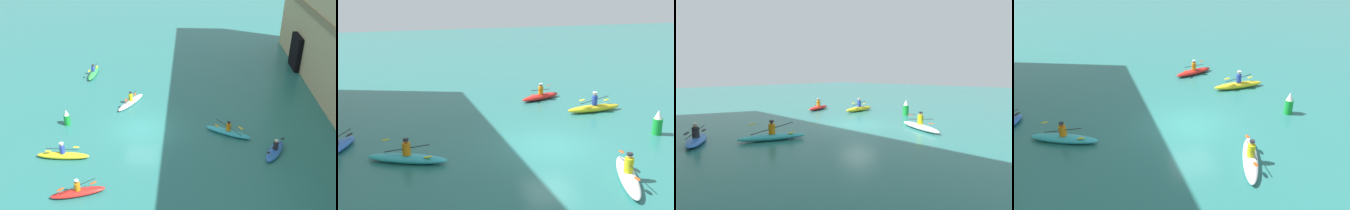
{
  "view_description": "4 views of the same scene",
  "coord_description": "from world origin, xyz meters",
  "views": [
    {
      "loc": [
        24.29,
        3.43,
        15.1
      ],
      "look_at": [
        -0.28,
        2.06,
        2.02
      ],
      "focal_mm": 40.0,
      "sensor_mm": 36.0,
      "label": 1
    },
    {
      "loc": [
        -14.93,
        7.32,
        6.99
      ],
      "look_at": [
        0.37,
        2.11,
        2.12
      ],
      "focal_mm": 40.0,
      "sensor_mm": 36.0,
      "label": 2
    },
    {
      "loc": [
        -11.92,
        13.79,
        3.58
      ],
      "look_at": [
        0.02,
        1.39,
        1.47
      ],
      "focal_mm": 28.0,
      "sensor_mm": 36.0,
      "label": 3
    },
    {
      "loc": [
        -14.74,
        5.28,
        8.66
      ],
      "look_at": [
        0.35,
        0.44,
        1.12
      ],
      "focal_mm": 35.0,
      "sensor_mm": 36.0,
      "label": 4
    }
  ],
  "objects": [
    {
      "name": "kayak_white",
      "position": [
        -4.08,
        -1.36,
        0.23
      ],
      "size": [
        3.52,
        2.16,
        1.14
      ],
      "rotation": [
        0.0,
        0.0,
        2.69
      ],
      "color": "white",
      "rests_on": "ground"
    },
    {
      "name": "kayak_blue",
      "position": [
        2.57,
        9.64,
        0.21
      ],
      "size": [
        2.94,
        2.08,
        1.06
      ],
      "rotation": [
        0.0,
        0.0,
        2.65
      ],
      "color": "blue",
      "rests_on": "ground"
    },
    {
      "name": "kayak_cyan",
      "position": [
        0.34,
        6.61,
        0.22
      ],
      "size": [
        2.18,
        3.5,
        1.08
      ],
      "rotation": [
        0.0,
        0.0,
        1.12
      ],
      "color": "#33B2C6",
      "rests_on": "ground"
    },
    {
      "name": "kayak_red",
      "position": [
        7.56,
        -2.82,
        0.24
      ],
      "size": [
        1.63,
        3.24,
        1.11
      ],
      "rotation": [
        0.0,
        0.0,
        1.88
      ],
      "color": "red",
      "rests_on": "ground"
    },
    {
      "name": "ground_plane",
      "position": [
        0.0,
        0.0,
        0.0
      ],
      "size": [
        120.0,
        120.0,
        0.0
      ],
      "primitive_type": "plane",
      "color": "#28706B"
    },
    {
      "name": "kayak_yellow",
      "position": [
        4.0,
        -4.81,
        0.27
      ],
      "size": [
        0.66,
        3.58,
        1.23
      ],
      "rotation": [
        0.0,
        0.0,
        1.58
      ],
      "color": "yellow",
      "rests_on": "ground"
    },
    {
      "name": "marker_buoy",
      "position": [
        -0.38,
        -5.81,
        0.61
      ],
      "size": [
        0.48,
        0.48,
        1.3
      ],
      "color": "green",
      "rests_on": "ground"
    }
  ]
}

